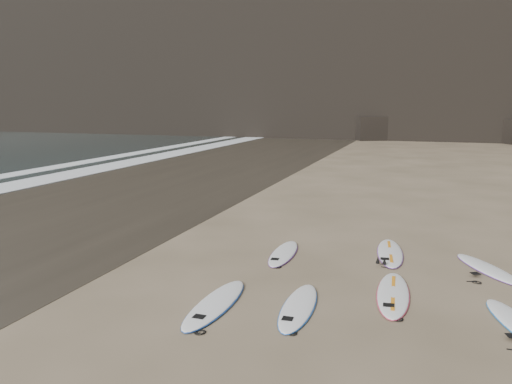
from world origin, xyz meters
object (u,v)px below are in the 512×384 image
surfboard_1 (299,306)px  surfboard_7 (487,268)px  surfboard_0 (215,303)px  surfboard_5 (284,253)px  surfboard_6 (390,252)px  surfboard_2 (393,293)px

surfboard_1 → surfboard_7: size_ratio=1.03×
surfboard_0 → surfboard_1: size_ratio=1.09×
surfboard_0 → surfboard_7: 6.62m
surfboard_0 → surfboard_5: size_ratio=1.12×
surfboard_1 → surfboard_7: (3.70, 3.61, -0.00)m
surfboard_0 → surfboard_7: (5.28, 3.99, -0.01)m
surfboard_1 → surfboard_5: (-1.21, 3.25, -0.00)m
surfboard_0 → surfboard_7: surfboard_0 is taller
surfboard_5 → surfboard_7: bearing=0.9°
surfboard_0 → surfboard_6: bearing=56.7°
surfboard_1 → surfboard_5: 3.46m
surfboard_1 → surfboard_6: size_ratio=0.94×
surfboard_1 → surfboard_5: size_ratio=1.03×
surfboard_7 → surfboard_6: bearing=137.2°
surfboard_7 → surfboard_5: bearing=155.6°
surfboard_2 → surfboard_5: 3.51m
surfboard_0 → surfboard_2: size_ratio=1.01×
surfboard_2 → surfboard_7: surfboard_2 is taller
surfboard_1 → surfboard_6: (1.43, 4.19, 0.00)m
surfboard_5 → surfboard_6: surfboard_6 is taller
surfboard_2 → surfboard_6: size_ratio=1.01×
surfboard_6 → surfboard_0: bearing=-129.6°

